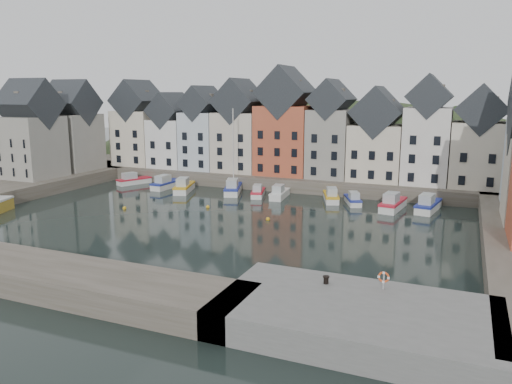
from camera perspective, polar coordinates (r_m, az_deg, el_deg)
The scene contains 20 objects.
ground at distance 59.59m, azimuth -5.80°, elevation -3.79°, with size 260.00×260.00×0.00m, color black.
far_quay at distance 86.29m, azimuth 3.75°, elevation 1.65°, with size 90.00×16.00×2.00m, color #4E493C.
left_quay at distance 85.18m, azimuth -27.20°, elevation 0.28°, with size 14.00×54.00×2.00m, color #4E493C.
near_quay at distance 34.17m, azimuth 11.32°, elevation -13.98°, with size 18.00×10.00×2.00m, color #60605E.
hillside at distance 114.94m, azimuth 7.92°, elevation -5.69°, with size 153.60×70.40×64.00m.
far_terrace at distance 82.42m, azimuth 5.48°, elevation 6.68°, with size 72.37×8.16×17.78m.
left_terrace at distance 90.51m, azimuth -22.17°, elevation 6.32°, with size 7.65×17.00×15.69m.
mooring_buoys at distance 65.96m, azimuth -6.64°, elevation -2.19°, with size 20.50×5.50×0.50m.
boat_a at distance 87.95m, azimuth -13.85°, elevation 1.31°, with size 4.07×6.16×2.27m.
boat_b at distance 82.98m, azimuth -10.25°, elevation 0.92°, with size 2.34×6.66×2.53m.
boat_c at distance 79.51m, azimuth -8.23°, elevation 0.56°, with size 4.12×7.15×2.62m.
boat_d at distance 77.46m, azimuth -2.65°, elevation 0.44°, with size 4.30×7.28×13.30m.
boat_e at distance 75.37m, azimuth 0.23°, elevation -0.04°, with size 3.15×5.69×2.09m.
boat_f at distance 74.26m, azimuth 2.69°, elevation -0.17°, with size 2.50×6.16×2.30m.
boat_g at distance 72.80m, azimuth 8.58°, elevation -0.52°, with size 3.80×6.36×2.33m.
boat_h at distance 71.47m, azimuth 11.01°, elevation -0.89°, with size 3.62×5.59×2.06m.
boat_i at distance 69.18m, azimuth 15.35°, elevation -1.33°, with size 2.99×7.23×2.70m.
boat_j at distance 69.78m, azimuth 19.05°, elevation -1.45°, with size 3.17×7.18×2.66m.
mooring_bollard at distance 36.62m, azimuth 8.02°, elevation -9.87°, with size 0.48×0.48×0.56m.
life_ring_post at distance 36.18m, azimuth 14.39°, elevation -9.46°, with size 0.80×0.17×1.30m.
Camera 1 is at (27.75, -50.41, 15.48)m, focal length 35.00 mm.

